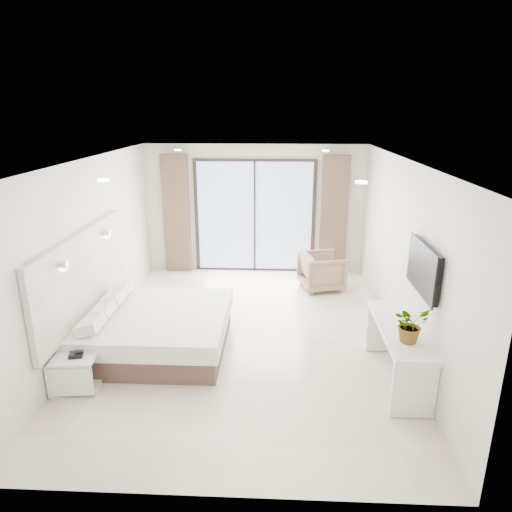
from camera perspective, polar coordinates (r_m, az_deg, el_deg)
The scene contains 8 objects.
ground at distance 7.21m, azimuth -1.37°, elevation -9.96°, with size 6.20×6.20×0.00m, color beige.
room_shell at distance 7.30m, azimuth -2.65°, elevation 3.69°, with size 4.62×6.22×2.72m.
bed at distance 6.90m, azimuth -12.48°, elevation -8.96°, with size 2.05×1.95×0.71m.
nightstand at distance 6.27m, azimuth -21.55°, elevation -13.47°, with size 0.55×0.47×0.47m.
phone at distance 6.13m, azimuth -21.57°, elevation -11.40°, with size 0.16×0.13×0.05m, color black.
console_desk at distance 6.15m, azimuth 17.45°, elevation -10.12°, with size 0.52×1.67×0.77m.
plant at distance 5.67m, azimuth 18.71°, elevation -8.48°, with size 0.40×0.45×0.35m, color #33662D.
armchair at distance 8.97m, azimuth 8.22°, elevation -1.69°, with size 0.76×0.71×0.78m, color #8F6D5D.
Camera 1 is at (0.47, -6.36, 3.37)m, focal length 32.00 mm.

